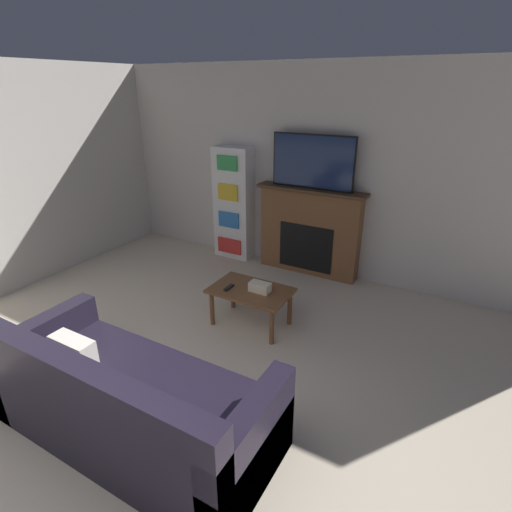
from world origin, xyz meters
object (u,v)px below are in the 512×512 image
coffee_table (251,295)px  bookshelf (234,204)px  tv (313,162)px  fireplace (309,231)px  couch (130,404)px

coffee_table → bookshelf: (-1.18, 1.53, 0.45)m
tv → fireplace: bearing=90.0°
tv → couch: size_ratio=0.52×
tv → coffee_table: (-0.01, -1.54, -1.16)m
couch → coffee_table: couch is taller
fireplace → bookshelf: bookshelf is taller
coffee_table → couch: bearing=-89.8°
coffee_table → fireplace: bearing=89.5°
couch → bookshelf: (-1.19, 3.27, 0.51)m
tv → coffee_table: 1.93m
fireplace → bookshelf: 1.21m
tv → coffee_table: bearing=-90.5°
fireplace → couch: size_ratio=0.70×
tv → couch: 3.50m
coffee_table → bookshelf: 1.99m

